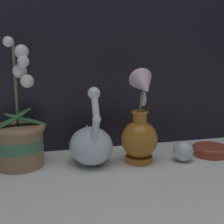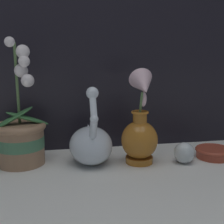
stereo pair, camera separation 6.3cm
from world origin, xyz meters
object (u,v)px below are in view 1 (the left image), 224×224
swan_figurine (91,143)px  glass_sphere (183,151)px  blue_vase (140,130)px  orchid_potted_plant (19,138)px  amber_dish (210,150)px

swan_figurine → glass_sphere: (0.27, -0.05, -0.03)m
blue_vase → swan_figurine: bearing=168.8°
orchid_potted_plant → amber_dish: bearing=-5.5°
glass_sphere → amber_dish: size_ratio=0.54×
swan_figurine → amber_dish: size_ratio=2.04×
amber_dish → swan_figurine: bearing=176.4°
orchid_potted_plant → blue_vase: size_ratio=1.30×
glass_sphere → amber_dish: glass_sphere is taller
swan_figurine → glass_sphere: bearing=-10.6°
blue_vase → glass_sphere: blue_vase is taller
amber_dish → blue_vase: bearing=-179.1°
blue_vase → orchid_potted_plant: bearing=170.1°
orchid_potted_plant → swan_figurine: bearing=-8.9°
orchid_potted_plant → blue_vase: orchid_potted_plant is taller
blue_vase → amber_dish: 0.25m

